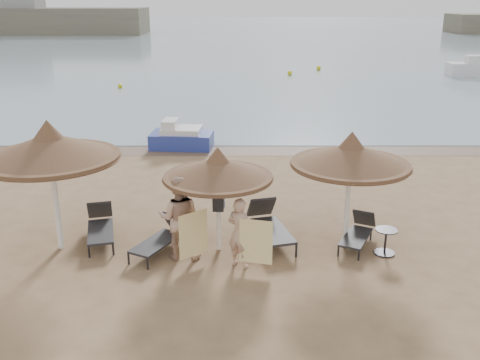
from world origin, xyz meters
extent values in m
plane|color=#91714F|center=(0.00, 0.00, 0.00)|extent=(160.00, 160.00, 0.00)
cube|color=gray|center=(0.00, 80.00, 0.01)|extent=(200.00, 140.00, 0.03)
cube|color=brown|center=(0.00, 9.40, 0.00)|extent=(200.00, 1.60, 0.01)
cube|color=gray|center=(-36.00, 77.00, 4.00)|extent=(10.00, 5.00, 8.00)
cube|color=silver|center=(18.00, 30.00, 0.50)|extent=(4.00, 1.60, 1.00)
cube|color=silver|center=(18.00, 30.00, 1.25)|extent=(1.50, 1.00, 0.60)
cylinder|color=white|center=(-4.15, 0.77, 1.16)|extent=(0.13, 0.13, 2.31)
cone|color=brown|center=(-4.15, 0.77, 2.56)|extent=(3.19, 3.19, 0.61)
cone|color=brown|center=(-4.15, 0.77, 2.92)|extent=(0.77, 0.77, 0.50)
cylinder|color=brown|center=(-4.15, 0.77, 2.27)|extent=(3.13, 3.13, 0.11)
cylinder|color=white|center=(-0.32, 0.68, 0.93)|extent=(0.11, 0.11, 1.87)
cone|color=brown|center=(-0.32, 0.68, 2.06)|extent=(2.58, 2.58, 0.49)
cone|color=brown|center=(-0.32, 0.68, 2.35)|extent=(0.62, 0.62, 0.40)
cylinder|color=brown|center=(-0.32, 0.68, 1.83)|extent=(2.53, 2.53, 0.09)
cylinder|color=white|center=(2.79, 1.05, 1.03)|extent=(0.12, 0.12, 2.07)
cone|color=brown|center=(2.79, 1.05, 2.28)|extent=(2.85, 2.85, 0.54)
cone|color=brown|center=(2.79, 1.05, 2.61)|extent=(0.69, 0.69, 0.44)
cylinder|color=brown|center=(2.79, 1.05, 2.03)|extent=(2.80, 2.80, 0.10)
cylinder|color=black|center=(-3.33, 0.24, 0.14)|extent=(0.05, 0.05, 0.28)
cylinder|color=black|center=(-2.80, 0.38, 0.14)|extent=(0.05, 0.05, 0.28)
cylinder|color=black|center=(-3.66, 1.58, 0.14)|extent=(0.05, 0.05, 0.28)
cylinder|color=black|center=(-3.13, 1.71, 0.14)|extent=(0.05, 0.05, 0.28)
cube|color=black|center=(-3.24, 1.03, 0.31)|extent=(0.95, 1.58, 0.06)
cube|color=black|center=(-3.45, 1.87, 0.54)|extent=(0.69, 0.55, 0.56)
cylinder|color=black|center=(-2.35, -0.09, 0.13)|extent=(0.05, 0.05, 0.27)
cylinder|color=black|center=(-1.87, -0.34, 0.13)|extent=(0.05, 0.05, 0.27)
cylinder|color=black|center=(-1.74, 1.09, 0.13)|extent=(0.05, 0.05, 0.27)
cylinder|color=black|center=(-1.26, 0.84, 0.13)|extent=(0.05, 0.05, 0.27)
cube|color=black|center=(-1.78, 0.42, 0.29)|extent=(1.18, 1.53, 0.06)
cube|color=black|center=(-1.40, 1.16, 0.52)|extent=(0.71, 0.63, 0.54)
cylinder|color=black|center=(0.91, 0.12, 0.15)|extent=(0.05, 0.05, 0.31)
cylinder|color=black|center=(1.50, 0.28, 0.15)|extent=(0.05, 0.05, 0.31)
cylinder|color=black|center=(0.51, 1.60, 0.15)|extent=(0.05, 0.05, 0.31)
cylinder|color=black|center=(1.10, 1.76, 0.15)|extent=(0.05, 0.05, 0.31)
cube|color=black|center=(0.99, 0.99, 0.34)|extent=(1.08, 1.76, 0.07)
cube|color=black|center=(0.74, 1.92, 0.60)|extent=(0.77, 0.62, 0.62)
cylinder|color=black|center=(2.49, 0.30, 0.12)|extent=(0.04, 0.04, 0.24)
cylinder|color=black|center=(2.93, 0.09, 0.12)|extent=(0.04, 0.04, 0.24)
cylinder|color=black|center=(3.02, 1.39, 0.12)|extent=(0.04, 0.04, 0.24)
cylinder|color=black|center=(3.46, 1.18, 0.12)|extent=(0.04, 0.04, 0.24)
cube|color=black|center=(2.99, 0.78, 0.27)|extent=(1.05, 1.40, 0.05)
cube|color=black|center=(3.33, 1.47, 0.48)|extent=(0.64, 0.56, 0.49)
cylinder|color=black|center=(3.62, 0.45, 0.02)|extent=(0.48, 0.48, 0.03)
cylinder|color=black|center=(3.62, 0.45, 0.31)|extent=(0.05, 0.05, 0.59)
cylinder|color=black|center=(3.62, 0.45, 0.61)|extent=(0.52, 0.52, 0.03)
imported|color=tan|center=(-1.20, 0.28, 1.15)|extent=(1.11, 0.76, 2.30)
imported|color=tan|center=(0.18, -0.16, 0.95)|extent=(1.04, 0.93, 1.90)
cube|color=yellow|center=(-0.85, -0.07, 0.74)|extent=(0.61, 0.49, 1.07)
cube|color=yellow|center=(0.53, -0.41, 0.72)|extent=(0.73, 0.19, 1.04)
cube|color=white|center=(-0.32, 0.86, 1.17)|extent=(0.30, 0.19, 0.36)
cube|color=black|center=(-0.32, 0.52, 1.23)|extent=(0.26, 0.11, 0.36)
cube|color=navy|center=(-2.14, 9.84, 0.30)|extent=(2.55, 1.64, 0.61)
cube|color=silver|center=(-2.14, 9.84, 0.69)|extent=(1.65, 1.34, 0.28)
cube|color=silver|center=(-2.58, 9.88, 0.94)|extent=(0.64, 1.04, 0.39)
sphere|color=#CCC210|center=(-7.73, 24.42, 0.15)|extent=(0.31, 0.31, 0.31)
sphere|color=#CCC210|center=(4.04, 30.48, 0.18)|extent=(0.36, 0.36, 0.36)
sphere|color=#CCC210|center=(6.67, 33.40, 0.18)|extent=(0.37, 0.37, 0.37)
camera|label=1|loc=(0.18, -10.96, 5.79)|focal=40.00mm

